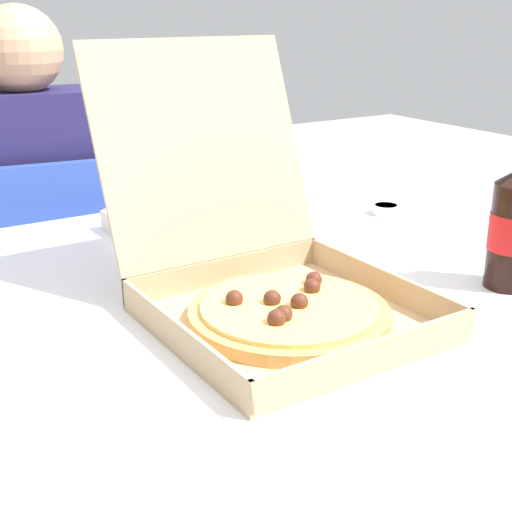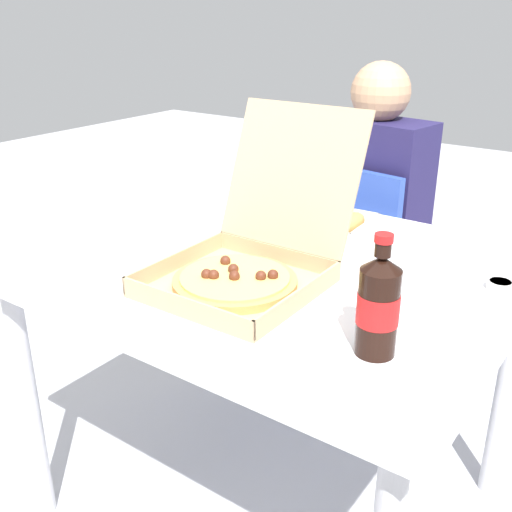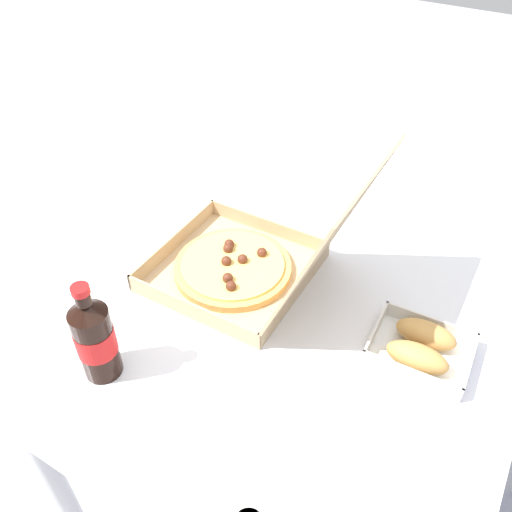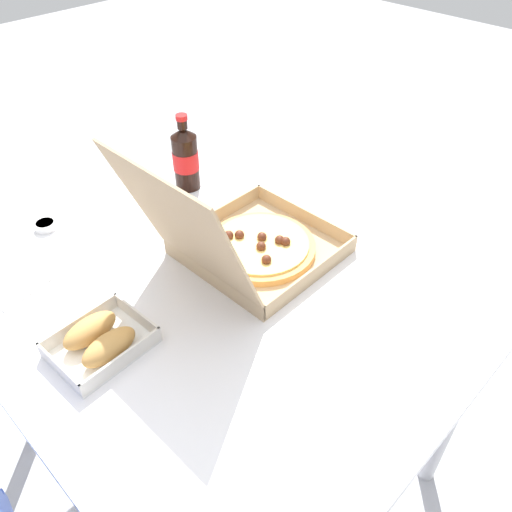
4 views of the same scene
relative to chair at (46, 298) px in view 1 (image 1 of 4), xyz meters
The scene contains 7 objects.
dining_table 0.73m from the chair, 83.64° to the right, with size 1.12×0.94×0.74m.
chair is the anchor object (origin of this frame).
diner_person 0.21m from the chair, 81.87° to the left, with size 0.38×0.44×1.15m.
pizza_box_open 0.90m from the chair, 83.56° to the right, with size 0.34×0.46×0.36m.
bread_side_box 0.54m from the chair, 75.87° to the right, with size 0.16×0.20×0.06m.
paper_menu 0.67m from the chair, 40.55° to the right, with size 0.21×0.15×0.00m, color white.
dipping_sauce_cup 0.84m from the chair, 44.67° to the right, with size 0.06×0.06×0.02m.
Camera 1 is at (-0.47, -0.87, 1.14)m, focal length 48.91 mm.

